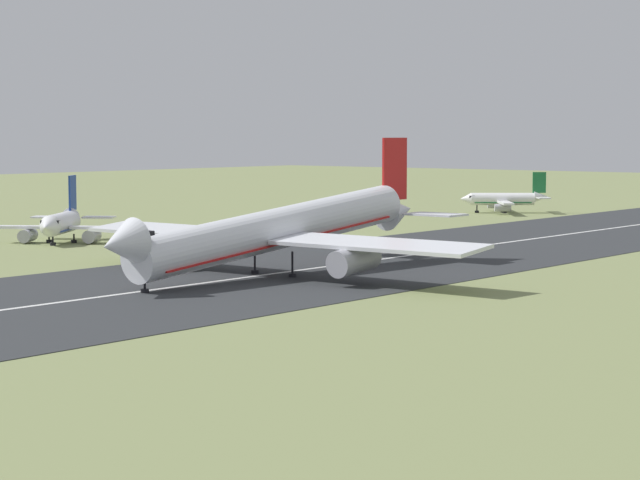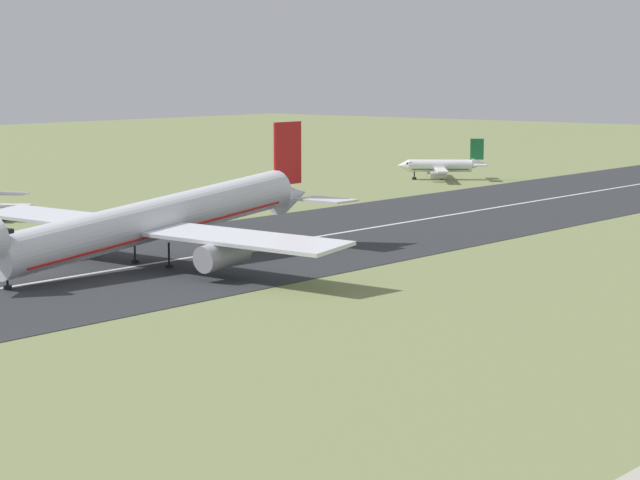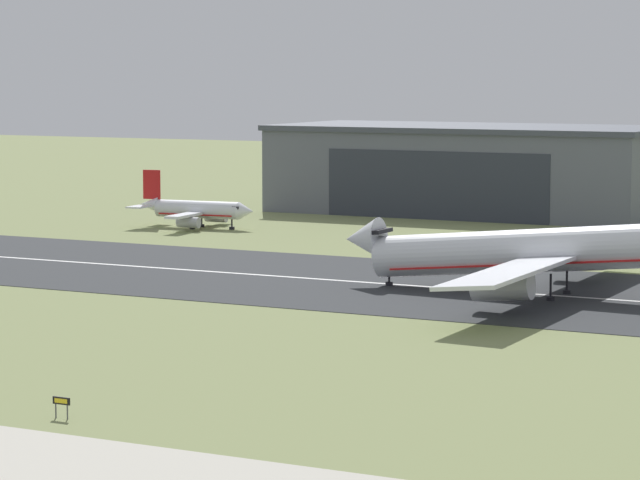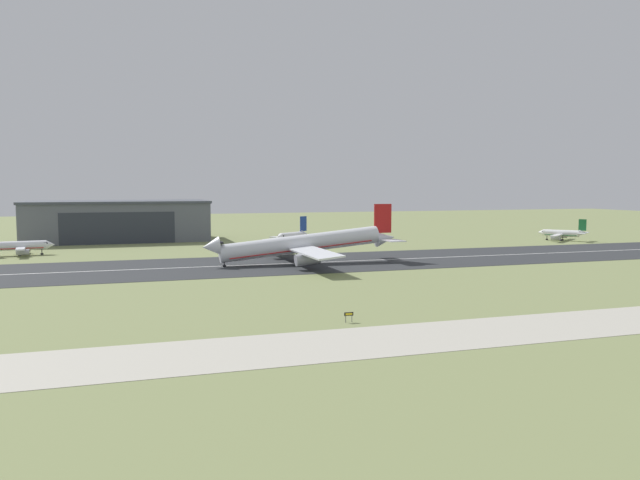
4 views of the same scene
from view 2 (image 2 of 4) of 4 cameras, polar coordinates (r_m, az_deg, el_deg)
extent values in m
plane|color=#7A8451|center=(108.96, 14.31, -4.04)|extent=(726.15, 726.15, 0.00)
cube|color=#2B2D30|center=(143.25, -7.35, -1.03)|extent=(486.15, 41.46, 0.06)
cube|color=silver|center=(143.25, -7.35, -1.02)|extent=(437.53, 0.70, 0.01)
cylinder|color=silver|center=(140.71, -7.63, 0.93)|extent=(42.76, 4.86, 8.51)
cone|color=silver|center=(157.94, -1.29, 2.05)|extent=(5.92, 4.19, 4.65)
cube|color=red|center=(140.87, -7.62, 0.41)|extent=(38.12, 4.60, 3.72)
cube|color=silver|center=(151.15, -11.66, 1.00)|extent=(6.41, 24.60, 0.97)
cylinder|color=#A8A8B2|center=(149.06, -11.53, 0.26)|extent=(6.26, 2.90, 3.40)
cube|color=silver|center=(130.03, -3.47, 0.06)|extent=(6.41, 24.60, 0.97)
cylinder|color=#A8A8B2|center=(130.69, -4.47, -0.66)|extent=(6.26, 2.90, 3.40)
cube|color=red|center=(156.86, -1.49, 3.99)|extent=(5.03, 0.31, 7.85)
cube|color=silver|center=(161.46, -2.97, 2.12)|extent=(4.44, 7.09, 0.24)
cube|color=silver|center=(153.93, 0.27, 1.85)|extent=(4.44, 7.09, 0.24)
cylinder|color=black|center=(128.46, -14.11, -1.59)|extent=(0.24, 0.24, 2.89)
cylinder|color=black|center=(128.67, -14.09, -2.13)|extent=(0.84, 0.84, 0.44)
cylinder|color=black|center=(142.98, -8.46, -0.50)|extent=(0.24, 0.24, 2.89)
cylinder|color=black|center=(143.16, -8.46, -0.98)|extent=(0.84, 0.84, 0.44)
cylinder|color=black|center=(138.98, -6.92, -0.71)|extent=(0.24, 0.24, 2.89)
cylinder|color=black|center=(139.17, -6.91, -1.20)|extent=(0.84, 0.84, 0.44)
cube|color=white|center=(186.07, -14.20, 1.54)|extent=(6.00, 7.41, 0.40)
cylinder|color=#A8A8B2|center=(186.01, -14.40, 1.16)|extent=(4.37, 3.84, 1.90)
cube|color=white|center=(193.21, -13.92, 2.07)|extent=(5.08, 5.53, 0.24)
cylinder|color=white|center=(249.52, 5.50, 3.40)|extent=(9.69, 11.37, 2.44)
cone|color=white|center=(249.08, 3.81, 3.41)|extent=(3.28, 3.24, 2.44)
cone|color=white|center=(250.19, 7.28, 3.49)|extent=(3.54, 3.67, 2.20)
cube|color=black|center=(249.10, 4.09, 3.53)|extent=(2.31, 2.15, 0.44)
cube|color=#1E7238|center=(249.58, 5.50, 3.25)|extent=(8.81, 10.31, 0.20)
cube|color=white|center=(255.84, 5.34, 3.42)|extent=(9.34, 7.99, 0.40)
cylinder|color=#A8A8B2|center=(255.07, 5.26, 3.18)|extent=(3.16, 3.43, 1.52)
cube|color=white|center=(243.24, 5.56, 3.19)|extent=(9.34, 7.99, 0.40)
cylinder|color=#A8A8B2|center=(244.11, 5.44, 2.97)|extent=(3.16, 3.43, 1.52)
cube|color=#1E7238|center=(249.95, 7.19, 4.14)|extent=(1.87, 2.26, 4.16)
cube|color=white|center=(253.26, 7.19, 3.53)|extent=(4.38, 4.14, 0.24)
cube|color=white|center=(247.13, 7.34, 3.42)|extent=(4.38, 4.14, 0.24)
cylinder|color=black|center=(249.35, 4.33, 2.95)|extent=(0.24, 0.24, 1.55)
cylinder|color=black|center=(249.40, 4.33, 2.83)|extent=(0.84, 0.84, 0.44)
cylinder|color=black|center=(251.16, 5.53, 2.98)|extent=(0.24, 0.24, 1.55)
cylinder|color=black|center=(251.21, 5.53, 2.85)|extent=(0.84, 0.84, 0.44)
cylinder|color=black|center=(248.25, 5.58, 2.92)|extent=(0.24, 0.24, 1.55)
cylinder|color=black|center=(248.30, 5.58, 2.79)|extent=(0.84, 0.84, 0.44)
camera|label=1|loc=(16.22, -89.20, -21.98)|focal=70.00mm
camera|label=3|loc=(153.21, 58.96, 4.74)|focal=85.00mm
camera|label=4|loc=(72.37, 85.76, -0.97)|focal=35.00mm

